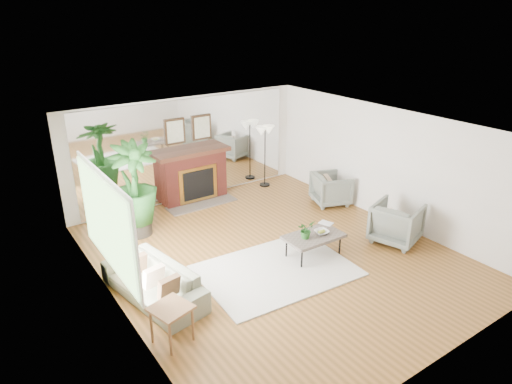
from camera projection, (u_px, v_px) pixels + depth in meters
ground at (275, 255)px, 8.76m from camera, size 7.00×7.00×0.00m
wall_left at (114, 239)px, 6.71m from camera, size 0.02×7.00×2.50m
wall_right at (386, 165)px, 9.86m from camera, size 0.02×7.00×2.50m
wall_back at (189, 149)px, 10.95m from camera, size 6.00×0.02×2.50m
mirror_panel at (189, 149)px, 10.93m from camera, size 5.40×0.04×2.40m
window_panel at (106, 223)px, 7.00m from camera, size 0.04×2.40×1.50m
fireplace at (194, 175)px, 10.99m from camera, size 1.85×0.83×2.05m
area_rug at (276, 270)px, 8.21m from camera, size 2.80×2.08×0.03m
coffee_table at (314, 237)px, 8.57m from camera, size 1.13×0.67×0.44m
sofa at (153, 282)px, 7.38m from camera, size 1.13×2.12×0.59m
armchair_back at (331, 189)px, 10.92m from camera, size 1.05×1.04×0.75m
armchair_front at (396, 223)px, 9.13m from camera, size 1.12×1.11×0.82m
side_table at (171, 313)px, 6.32m from camera, size 0.63×0.63×0.58m
potted_ficus at (134, 187)px, 9.18m from camera, size 0.98×0.98×1.98m
floor_lamp at (265, 135)px, 11.65m from camera, size 0.52×0.29×1.61m
tabletop_plant at (306, 230)px, 8.40m from camera, size 0.36×0.33×0.34m
fruit_bowl at (322, 232)px, 8.61m from camera, size 0.29×0.29×0.07m
book at (324, 225)px, 8.93m from camera, size 0.26×0.31×0.02m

